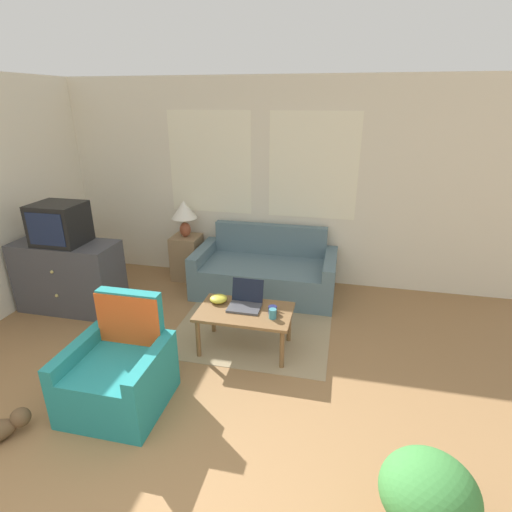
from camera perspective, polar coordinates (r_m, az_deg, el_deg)
The scene contains 14 objects.
wall_back at distance 5.24m, azimuth 1.49°, elevation 10.30°, with size 6.36×0.06×2.60m.
rug at distance 4.62m, azimuth 0.35°, elevation -8.68°, with size 1.64×1.93×0.01m.
couch at distance 5.12m, azimuth 1.38°, elevation -2.42°, with size 1.75×0.88×0.80m.
armchair at distance 3.52m, azimuth -18.80°, elevation -15.62°, with size 0.74×0.72×0.88m.
tv_dresser at distance 5.11m, azimuth -25.10°, elevation -2.64°, with size 1.18×0.52×0.82m.
television at distance 4.91m, azimuth -26.27°, elevation 4.17°, with size 0.53×0.45×0.45m.
side_table at distance 5.56m, azimuth -9.81°, elevation -0.18°, with size 0.37×0.37×0.60m.
table_lamp at distance 5.36m, azimuth -10.23°, elevation 6.14°, with size 0.33×0.33×0.49m.
coffee_table at distance 3.91m, azimuth -1.61°, elevation -8.44°, with size 0.91×0.55×0.43m.
laptop at distance 3.93m, azimuth -1.49°, elevation -6.44°, with size 0.31×0.29×0.24m.
cup_navy at distance 3.73m, azimuth 2.40°, elevation -8.24°, with size 0.07×0.07×0.09m.
cup_yellow at distance 3.82m, azimuth 2.39°, elevation -7.68°, with size 0.08×0.08×0.07m.
snack_bowl at distance 4.04m, azimuth -5.37°, elevation -6.10°, with size 0.18×0.18×0.07m.
potted_plant at distance 2.64m, azimuth 23.34°, elevation -29.02°, with size 0.52×0.52×0.58m.
Camera 1 is at (0.99, -0.98, 2.32)m, focal length 28.00 mm.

